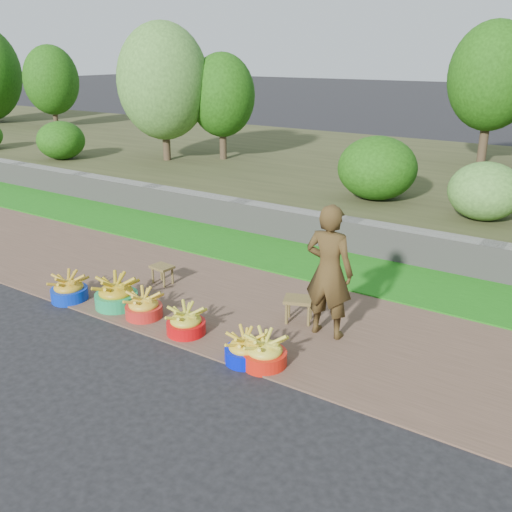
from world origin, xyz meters
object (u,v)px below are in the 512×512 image
Objects in this scene: stool_right at (299,303)px; basin_a at (69,289)px; basin_d at (186,323)px; basin_e at (245,349)px; stool_left at (162,269)px; basin_f at (265,353)px; vendor_woman at (329,272)px; basin_c at (144,307)px; basin_b at (116,294)px.

basin_a is at bearing -158.83° from stool_right.
basin_e is at bearing -7.56° from basin_d.
stool_left is at bearing 142.37° from basin_d.
basin_f is at bearing 9.76° from basin_e.
basin_a is at bearing 179.90° from basin_e.
vendor_woman is (3.32, 1.02, 0.64)m from basin_a.
basin_e is (0.93, -0.12, -0.01)m from basin_d.
stool_left is at bearing 156.34° from basin_f.
basin_a is 1.04× the size of basin_c.
stool_right is at bearing 0.53° from stool_left.
basin_f is (2.40, -0.16, -0.03)m from basin_b.
basin_b reaches higher than stool_right.
basin_f is at bearing -79.10° from stool_right.
basin_d is (1.94, 0.12, -0.01)m from basin_a.
basin_c is at bearing -150.32° from stool_right.
basin_e is (2.18, -0.20, -0.04)m from basin_b.
basin_b is at bearing 176.98° from basin_c.
basin_d is at bearing -3.51° from basin_c.
basin_c is (0.52, -0.03, -0.03)m from basin_b.
basin_c is at bearing 19.99° from vendor_woman.
basin_a reaches higher than basin_f.
basin_a is 3.54m from vendor_woman.
vendor_woman is at bearing 17.56° from basin_b.
basin_b is 1.17× the size of basin_f.
basin_e is at bearing -90.84° from stool_right.
basin_b is at bearing 176.26° from basin_f.
basin_a is 1.09× the size of basin_e.
basin_e is (1.66, -0.17, -0.01)m from basin_c.
vendor_woman is (0.43, -0.10, 0.54)m from stool_right.
basin_e is (2.87, -0.00, -0.01)m from basin_a.
basin_f is at bearing 0.63° from basin_a.
basin_c is at bearing 176.07° from basin_f.
basin_f is at bearing 75.09° from vendor_woman.
vendor_woman is at bearing 77.22° from basin_f.
basin_c is 1.67m from basin_e.
basin_c is at bearing -3.02° from basin_b.
vendor_woman reaches higher than basin_d.
basin_b is (0.70, 0.19, 0.02)m from basin_a.
basin_d is 1.61m from stool_left.
stool_right is at bearing 22.96° from basin_b.
basin_a is at bearing 14.95° from vendor_woman.
vendor_woman is at bearing 33.12° from basin_d.
stool_left is (-1.27, 0.98, 0.08)m from basin_d.
basin_d is (1.24, -0.07, -0.03)m from basin_b.
basin_a reaches higher than basin_c.
vendor_woman reaches higher than stool_left.
stool_right is at bearing 89.16° from basin_e.
vendor_woman reaches higher than basin_b.
basin_c is at bearing 176.49° from basin_d.
stool_right is at bearing 21.17° from basin_a.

